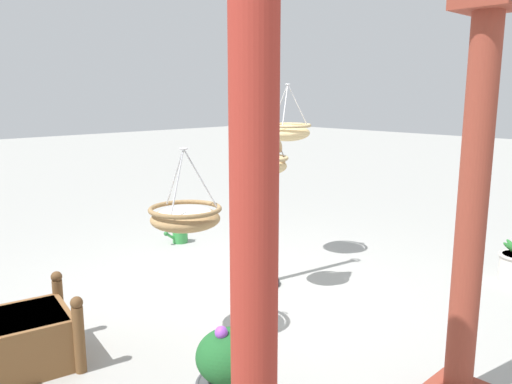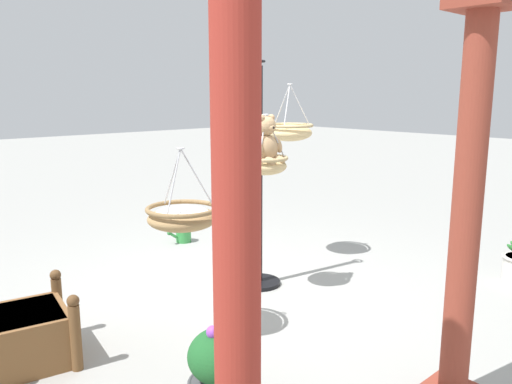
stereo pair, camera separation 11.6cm
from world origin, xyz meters
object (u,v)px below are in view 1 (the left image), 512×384
object	(u,v)px
watering_can	(180,235)
display_pole_central	(259,220)
greenhouse_pillar_left	(471,220)
wooden_planter_box	(23,338)
potted_plant_trailing_ivy	(230,375)
hanging_basket_left_high	(287,131)
greenhouse_pillar_right	(254,239)
hanging_basket_right_low	(185,217)
hanging_basket_with_teddy	(266,164)
teddy_bear	(267,143)

from	to	relation	value
watering_can	display_pole_central	bearing A→B (deg)	80.92
greenhouse_pillar_left	wooden_planter_box	xyz separation A→B (m)	(1.85, -2.37, -0.98)
potted_plant_trailing_ivy	hanging_basket_left_high	bearing A→B (deg)	-143.27
hanging_basket_left_high	greenhouse_pillar_right	distance (m)	3.86
watering_can	hanging_basket_right_low	bearing A→B (deg)	56.13
hanging_basket_left_high	greenhouse_pillar_left	xyz separation A→B (m)	(1.27, 2.69, -0.32)
hanging_basket_with_teddy	hanging_basket_left_high	world-z (taller)	hanging_basket_left_high
greenhouse_pillar_right	wooden_planter_box	world-z (taller)	greenhouse_pillar_right
hanging_basket_right_low	wooden_planter_box	distance (m)	1.45
hanging_basket_right_low	watering_can	bearing A→B (deg)	-123.87
hanging_basket_left_high	greenhouse_pillar_left	bearing A→B (deg)	64.74
hanging_basket_right_low	watering_can	xyz separation A→B (m)	(-1.56, -2.32, -0.92)
potted_plant_trailing_ivy	watering_can	xyz separation A→B (m)	(-1.98, -3.31, -0.20)
potted_plant_trailing_ivy	watering_can	world-z (taller)	potted_plant_trailing_ivy
wooden_planter_box	watering_can	world-z (taller)	wooden_planter_box
greenhouse_pillar_left	hanging_basket_left_high	bearing A→B (deg)	-115.26
display_pole_central	watering_can	bearing A→B (deg)	-99.08
hanging_basket_with_teddy	hanging_basket_right_low	size ratio (longest dim) A/B	0.90
hanging_basket_right_low	potted_plant_trailing_ivy	bearing A→B (deg)	67.20
greenhouse_pillar_right	potted_plant_trailing_ivy	xyz separation A→B (m)	(-0.46, -0.69, -1.08)
wooden_planter_box	hanging_basket_with_teddy	bearing A→B (deg)	173.26
hanging_basket_left_high	greenhouse_pillar_left	world-z (taller)	greenhouse_pillar_left
teddy_bear	wooden_planter_box	bearing A→B (deg)	-7.32
hanging_basket_with_teddy	greenhouse_pillar_left	xyz separation A→B (m)	(0.35, 2.11, -0.10)
hanging_basket_left_high	watering_can	xyz separation A→B (m)	(0.48, -1.48, -1.43)
hanging_basket_with_teddy	greenhouse_pillar_right	distance (m)	2.79
wooden_planter_box	teddy_bear	bearing A→B (deg)	172.68
teddy_bear	greenhouse_pillar_right	size ratio (longest dim) A/B	0.16
hanging_basket_with_teddy	wooden_planter_box	bearing A→B (deg)	-6.74
greenhouse_pillar_left	greenhouse_pillar_right	size ratio (longest dim) A/B	0.87
greenhouse_pillar_left	hanging_basket_with_teddy	bearing A→B (deg)	-99.39
teddy_bear	potted_plant_trailing_ivy	xyz separation A→B (m)	(1.54, 1.23, -1.20)
teddy_bear	potted_plant_trailing_ivy	size ratio (longest dim) A/B	0.73
hanging_basket_right_low	wooden_planter_box	bearing A→B (deg)	-25.74
greenhouse_pillar_right	watering_can	xyz separation A→B (m)	(-2.43, -4.01, -1.28)
display_pole_central	teddy_bear	bearing A→B (deg)	61.19
teddy_bear	hanging_basket_right_low	xyz separation A→B (m)	(1.12, 0.24, -0.47)
potted_plant_trailing_ivy	watering_can	bearing A→B (deg)	-120.81
hanging_basket_right_low	potted_plant_trailing_ivy	size ratio (longest dim) A/B	1.00
display_pole_central	greenhouse_pillar_left	xyz separation A→B (m)	(0.50, 2.36, 0.52)
hanging_basket_left_high	watering_can	bearing A→B (deg)	-72.03
teddy_bear	greenhouse_pillar_left	size ratio (longest dim) A/B	0.19
hanging_basket_with_teddy	greenhouse_pillar_left	distance (m)	2.14
display_pole_central	teddy_bear	distance (m)	0.87
hanging_basket_right_low	greenhouse_pillar_left	distance (m)	2.01
wooden_planter_box	potted_plant_trailing_ivy	bearing A→B (deg)	113.73
hanging_basket_with_teddy	potted_plant_trailing_ivy	world-z (taller)	hanging_basket_with_teddy
watering_can	teddy_bear	bearing A→B (deg)	78.09
wooden_planter_box	potted_plant_trailing_ivy	xyz separation A→B (m)	(-0.66, 1.51, 0.08)
watering_can	hanging_basket_left_high	bearing A→B (deg)	107.97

